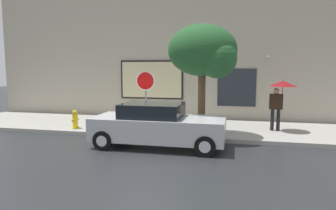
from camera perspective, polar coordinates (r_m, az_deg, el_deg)
name	(u,v)px	position (r m, az deg, el deg)	size (l,w,h in m)	color
ground_plane	(148,146)	(10.41, -3.81, -7.70)	(60.00, 60.00, 0.00)	#282B2D
sidewalk	(168,127)	(13.22, -0.07, -4.20)	(20.00, 4.00, 0.15)	#A3A099
building_facade	(179,51)	(15.44, 2.02, 10.10)	(20.00, 0.67, 7.00)	#B2A893
parked_car	(158,125)	(10.20, -1.95, -3.82)	(4.38, 1.91, 1.47)	#B7BABF
fire_hydrant	(75,119)	(13.15, -16.98, -2.59)	(0.30, 0.44, 0.76)	yellow
pedestrian_with_umbrella	(281,90)	(12.73, 20.33, 2.59)	(1.09, 1.09, 1.99)	black
street_tree	(205,53)	(11.26, 6.97, 9.70)	(2.52, 2.14, 4.07)	#4C3823
stop_sign	(146,89)	(11.75, -4.22, 2.99)	(0.76, 0.10, 2.37)	gray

